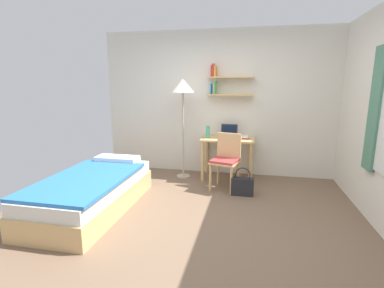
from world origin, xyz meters
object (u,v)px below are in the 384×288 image
(bed, at_px, (92,192))
(desk, at_px, (228,146))
(handbag, at_px, (242,186))
(laptop, at_px, (229,134))
(desk_chair, at_px, (226,158))
(book_stack, at_px, (243,137))
(standing_lamp, at_px, (183,91))
(water_bottle, at_px, (208,132))

(bed, bearing_deg, desk, 45.34)
(desk, xyz_separation_m, handbag, (0.29, -0.77, -0.44))
(laptop, bearing_deg, handbag, -71.41)
(laptop, bearing_deg, desk_chair, -88.94)
(laptop, bearing_deg, book_stack, -13.54)
(standing_lamp, distance_m, laptop, 1.10)
(standing_lamp, bearing_deg, desk_chair, -27.40)
(laptop, relative_size, book_stack, 1.36)
(bed, bearing_deg, laptop, 46.52)
(desk_chair, distance_m, handbag, 0.51)
(handbag, bearing_deg, book_stack, 92.47)
(desk_chair, xyz_separation_m, laptop, (-0.01, 0.60, 0.29))
(standing_lamp, distance_m, water_bottle, 0.82)
(bed, relative_size, desk_chair, 2.21)
(standing_lamp, bearing_deg, water_bottle, 4.73)
(standing_lamp, xyz_separation_m, handbag, (1.08, -0.67, -1.38))
(desk_chair, relative_size, handbag, 2.04)
(desk, height_order, book_stack, book_stack)
(book_stack, height_order, handbag, book_stack)
(desk, relative_size, book_stack, 4.17)
(desk_chair, distance_m, laptop, 0.67)
(desk, distance_m, laptop, 0.22)
(desk_chair, xyz_separation_m, handbag, (0.28, -0.25, -0.35))
(standing_lamp, height_order, water_bottle, standing_lamp)
(water_bottle, bearing_deg, bed, -129.12)
(desk, bearing_deg, book_stack, 4.01)
(desk, bearing_deg, standing_lamp, -172.34)
(laptop, distance_m, book_stack, 0.26)
(desk, height_order, standing_lamp, standing_lamp)
(bed, xyz_separation_m, laptop, (1.66, 1.75, 0.55))
(laptop, height_order, book_stack, laptop)
(laptop, height_order, water_bottle, laptop)
(water_bottle, bearing_deg, laptop, 22.56)
(handbag, bearing_deg, bed, -155.20)
(bed, bearing_deg, water_bottle, 50.88)
(desk, height_order, handbag, desk)
(water_bottle, relative_size, handbag, 0.49)
(bed, distance_m, handbag, 2.15)
(laptop, xyz_separation_m, handbag, (0.29, -0.85, -0.64))
(book_stack, bearing_deg, desk, -175.99)
(desk, xyz_separation_m, laptop, (0.01, 0.08, 0.20))
(desk, distance_m, water_bottle, 0.43)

